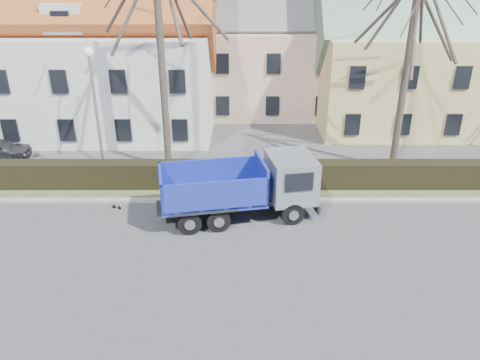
{
  "coord_description": "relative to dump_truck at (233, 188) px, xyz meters",
  "views": [
    {
      "loc": [
        1.81,
        -14.58,
        10.02
      ],
      "look_at": [
        1.82,
        3.5,
        1.6
      ],
      "focal_mm": 35.0,
      "sensor_mm": 36.0,
      "label": 1
    }
  ],
  "objects": [
    {
      "name": "ground",
      "position": [
        -1.53,
        -3.14,
        -1.37
      ],
      "size": [
        120.0,
        120.0,
        0.0
      ],
      "primitive_type": "plane",
      "color": "#3D3D3F"
    },
    {
      "name": "curb_far",
      "position": [
        -1.53,
        1.46,
        -1.31
      ],
      "size": [
        80.0,
        0.3,
        0.12
      ],
      "primitive_type": "cube",
      "color": "gray",
      "rests_on": "ground"
    },
    {
      "name": "grass_strip",
      "position": [
        -1.53,
        3.06,
        -1.32
      ],
      "size": [
        80.0,
        3.0,
        0.1
      ],
      "primitive_type": "cube",
      "color": "#4A5530",
      "rests_on": "ground"
    },
    {
      "name": "hedge",
      "position": [
        -1.53,
        2.86,
        -0.72
      ],
      "size": [
        60.0,
        0.9,
        1.3
      ],
      "primitive_type": "cube",
      "color": "black",
      "rests_on": "ground"
    },
    {
      "name": "building_white",
      "position": [
        -14.53,
        12.86,
        3.38
      ],
      "size": [
        26.8,
        10.8,
        9.5
      ],
      "primitive_type": null,
      "color": "silver",
      "rests_on": "ground"
    },
    {
      "name": "building_pink",
      "position": [
        2.47,
        16.86,
        2.63
      ],
      "size": [
        10.8,
        8.8,
        8.0
      ],
      "primitive_type": null,
      "color": "#C9A48E",
      "rests_on": "ground"
    },
    {
      "name": "building_yellow",
      "position": [
        14.47,
        13.86,
        2.88
      ],
      "size": [
        18.8,
        10.8,
        8.5
      ],
      "primitive_type": null,
      "color": "tan",
      "rests_on": "ground"
    },
    {
      "name": "tree_1",
      "position": [
        -3.53,
        5.36,
        4.95
      ],
      "size": [
        9.2,
        9.2,
        12.65
      ],
      "primitive_type": null,
      "color": "#3A3028",
      "rests_on": "ground"
    },
    {
      "name": "tree_2",
      "position": [
        8.47,
        5.36,
        4.13
      ],
      "size": [
        8.0,
        8.0,
        11.0
      ],
      "primitive_type": null,
      "color": "#3A3028",
      "rests_on": "ground"
    },
    {
      "name": "dump_truck",
      "position": [
        0.0,
        0.0,
        0.0
      ],
      "size": [
        7.21,
        3.75,
        2.75
      ],
      "primitive_type": null,
      "rotation": [
        0.0,
        0.0,
        0.18
      ],
      "color": "navy",
      "rests_on": "ground"
    },
    {
      "name": "streetlight",
      "position": [
        -6.55,
        3.86,
        1.96
      ],
      "size": [
        0.52,
        0.52,
        6.66
      ],
      "primitive_type": null,
      "color": "#949494",
      "rests_on": "ground"
    },
    {
      "name": "cart_frame",
      "position": [
        -5.41,
        0.81,
        -1.06
      ],
      "size": [
        0.78,
        0.61,
        0.63
      ],
      "primitive_type": null,
      "rotation": [
        0.0,
        0.0,
        -0.37
      ],
      "color": "silver",
      "rests_on": "ground"
    }
  ]
}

